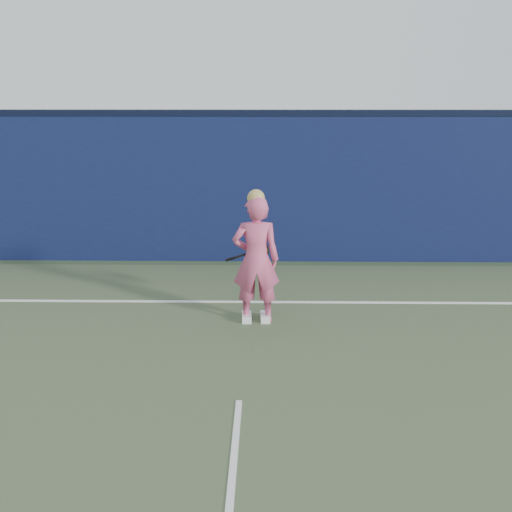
{
  "coord_description": "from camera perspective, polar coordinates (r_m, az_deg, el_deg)",
  "views": [
    {
      "loc": [
        0.25,
        -4.61,
        2.87
      ],
      "look_at": [
        0.13,
        3.25,
        0.87
      ],
      "focal_mm": 45.0,
      "sensor_mm": 36.0,
      "label": 1
    }
  ],
  "objects": [
    {
      "name": "court_lines",
      "position": [
        5.16,
        -2.17,
        -19.43
      ],
      "size": [
        11.0,
        12.04,
        0.01
      ],
      "color": "white",
      "rests_on": "court_surface"
    },
    {
      "name": "backstop_wall",
      "position": [
        11.23,
        -0.37,
        5.97
      ],
      "size": [
        24.0,
        0.4,
        2.5
      ],
      "primitive_type": "cube",
      "color": "#0D143C",
      "rests_on": "ground"
    },
    {
      "name": "player",
      "position": [
        8.13,
        0.0,
        -0.29
      ],
      "size": [
        0.61,
        0.42,
        1.72
      ],
      "rotation": [
        0.0,
        0.0,
        3.18
      ],
      "color": "#CD4F78",
      "rests_on": "ground"
    },
    {
      "name": "racket",
      "position": [
        8.57,
        -0.01,
        0.38
      ],
      "size": [
        0.6,
        0.18,
        0.32
      ],
      "rotation": [
        0.0,
        0.0,
        0.07
      ],
      "color": "black",
      "rests_on": "ground"
    },
    {
      "name": "ground",
      "position": [
        5.44,
        -1.98,
        -17.62
      ],
      "size": [
        80.0,
        80.0,
        0.0
      ],
      "primitive_type": "plane",
      "color": "#33492D",
      "rests_on": "ground"
    },
    {
      "name": "wall_cap",
      "position": [
        11.12,
        -0.38,
        12.61
      ],
      "size": [
        24.0,
        0.42,
        0.1
      ],
      "primitive_type": "cube",
      "color": "black",
      "rests_on": "backstop_wall"
    }
  ]
}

